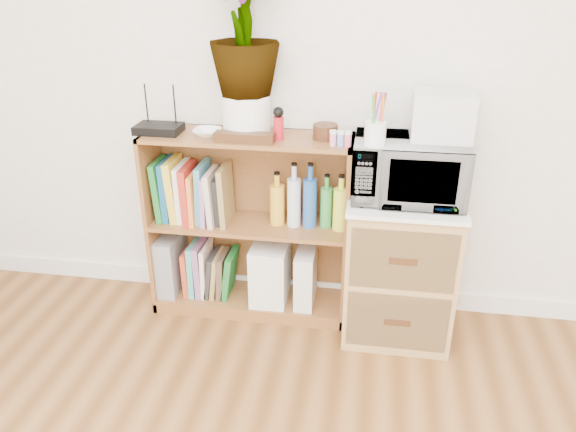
# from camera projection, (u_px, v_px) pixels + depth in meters

# --- Properties ---
(skirting_board) EXTENTS (4.00, 0.02, 0.10)m
(skirting_board) POSITION_uv_depth(u_px,v_px,m) (320.00, 289.00, 3.08)
(skirting_board) COLOR white
(skirting_board) RESTS_ON ground
(bookshelf) EXTENTS (1.00, 0.30, 0.95)m
(bookshelf) POSITION_uv_depth(u_px,v_px,m) (250.00, 227.00, 2.82)
(bookshelf) COLOR brown
(bookshelf) RESTS_ON ground
(wicker_unit) EXTENTS (0.50, 0.45, 0.70)m
(wicker_unit) POSITION_uv_depth(u_px,v_px,m) (399.00, 268.00, 2.70)
(wicker_unit) COLOR #9E7542
(wicker_unit) RESTS_ON ground
(microwave) EXTENTS (0.49, 0.33, 0.27)m
(microwave) POSITION_uv_depth(u_px,v_px,m) (409.00, 170.00, 2.48)
(microwave) COLOR white
(microwave) RESTS_ON wicker_unit
(pen_cup) EXTENTS (0.09, 0.09, 0.10)m
(pen_cup) POSITION_uv_depth(u_px,v_px,m) (375.00, 133.00, 2.34)
(pen_cup) COLOR white
(pen_cup) RESTS_ON microwave
(small_appliance) EXTENTS (0.26, 0.21, 0.20)m
(small_appliance) POSITION_uv_depth(u_px,v_px,m) (442.00, 115.00, 2.40)
(small_appliance) COLOR silver
(small_appliance) RESTS_ON microwave
(router) EXTENTS (0.21, 0.15, 0.04)m
(router) POSITION_uv_depth(u_px,v_px,m) (159.00, 129.00, 2.65)
(router) COLOR black
(router) RESTS_ON bookshelf
(white_bowl) EXTENTS (0.13, 0.13, 0.03)m
(white_bowl) POSITION_uv_depth(u_px,v_px,m) (207.00, 132.00, 2.61)
(white_bowl) COLOR white
(white_bowl) RESTS_ON bookshelf
(plant_pot) EXTENTS (0.22, 0.22, 0.19)m
(plant_pot) POSITION_uv_depth(u_px,v_px,m) (247.00, 115.00, 2.60)
(plant_pot) COLOR white
(plant_pot) RESTS_ON bookshelf
(potted_plant) EXTENTS (0.32, 0.32, 0.58)m
(potted_plant) POSITION_uv_depth(u_px,v_px,m) (244.00, 28.00, 2.43)
(potted_plant) COLOR #427D32
(potted_plant) RESTS_ON plant_pot
(trinket_box) EXTENTS (0.27, 0.07, 0.04)m
(trinket_box) POSITION_uv_depth(u_px,v_px,m) (244.00, 137.00, 2.52)
(trinket_box) COLOR #341E0E
(trinket_box) RESTS_ON bookshelf
(kokeshi_doll) EXTENTS (0.05, 0.05, 0.11)m
(kokeshi_doll) POSITION_uv_depth(u_px,v_px,m) (278.00, 128.00, 2.54)
(kokeshi_doll) COLOR #AC1520
(kokeshi_doll) RESTS_ON bookshelf
(wooden_bowl) EXTENTS (0.11, 0.11, 0.07)m
(wooden_bowl) POSITION_uv_depth(u_px,v_px,m) (325.00, 132.00, 2.56)
(wooden_bowl) COLOR #381E0F
(wooden_bowl) RESTS_ON bookshelf
(paint_jars) EXTENTS (0.11, 0.04, 0.06)m
(paint_jars) POSITION_uv_depth(u_px,v_px,m) (340.00, 140.00, 2.46)
(paint_jars) COLOR #D17498
(paint_jars) RESTS_ON bookshelf
(file_box) EXTENTS (0.10, 0.25, 0.32)m
(file_box) POSITION_uv_depth(u_px,v_px,m) (172.00, 262.00, 2.99)
(file_box) COLOR gray
(file_box) RESTS_ON bookshelf
(magazine_holder_left) EXTENTS (0.10, 0.25, 0.32)m
(magazine_holder_left) POSITION_uv_depth(u_px,v_px,m) (263.00, 271.00, 2.91)
(magazine_holder_left) COLOR white
(magazine_holder_left) RESTS_ON bookshelf
(magazine_holder_mid) EXTENTS (0.10, 0.25, 0.31)m
(magazine_holder_mid) POSITION_uv_depth(u_px,v_px,m) (278.00, 273.00, 2.90)
(magazine_holder_mid) COLOR white
(magazine_holder_mid) RESTS_ON bookshelf
(magazine_holder_right) EXTENTS (0.09, 0.24, 0.30)m
(magazine_holder_right) POSITION_uv_depth(u_px,v_px,m) (306.00, 276.00, 2.88)
(magazine_holder_right) COLOR silver
(magazine_holder_right) RESTS_ON bookshelf
(cookbooks) EXTENTS (0.37, 0.20, 0.31)m
(cookbooks) POSITION_uv_depth(u_px,v_px,m) (193.00, 192.00, 2.79)
(cookbooks) COLOR #1E732B
(cookbooks) RESTS_ON bookshelf
(liquor_bottles) EXTENTS (0.46, 0.07, 0.32)m
(liquor_bottles) POSITION_uv_depth(u_px,v_px,m) (316.00, 200.00, 2.70)
(liquor_bottles) COLOR gold
(liquor_bottles) RESTS_ON bookshelf
(lower_books) EXTENTS (0.27, 0.19, 0.29)m
(lower_books) POSITION_uv_depth(u_px,v_px,m) (209.00, 270.00, 2.97)
(lower_books) COLOR #BD4121
(lower_books) RESTS_ON bookshelf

